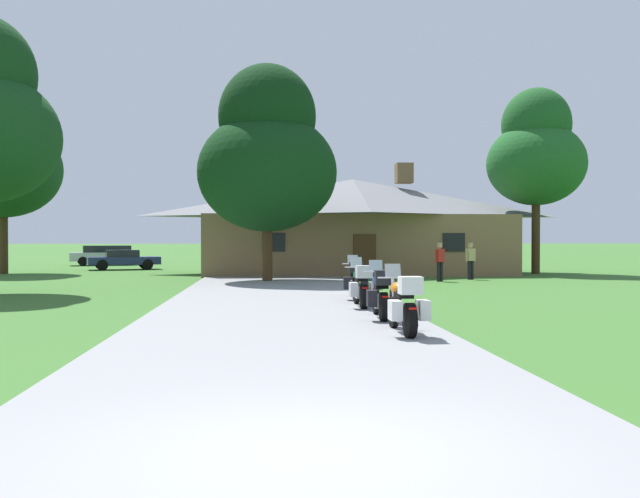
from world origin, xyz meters
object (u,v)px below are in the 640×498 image
bystander_tan_shirt_beside_signpost (471,259)px  parked_navy_sedan_far_left (123,259)px  motorcycle_orange_nearest_to_camera (404,305)px  motorcycle_blue_second_in_row (381,295)px  bystander_red_shirt_near_lodge (440,260)px  tree_by_lodge_front (267,156)px  tree_left_far (3,155)px  parked_silver_suv_far_left (105,254)px  motorcycle_red_farthest_in_row (355,281)px  motorcycle_green_third_in_row (361,286)px  tree_right_of_lodge (536,152)px

bystander_tan_shirt_beside_signpost → parked_navy_sedan_far_left: size_ratio=0.37×
motorcycle_orange_nearest_to_camera → bystander_tan_shirt_beside_signpost: (6.79, 18.02, 0.34)m
motorcycle_blue_second_in_row → parked_navy_sedan_far_left: (-11.17, 27.10, 0.03)m
bystander_red_shirt_near_lodge → tree_by_lodge_front: 8.78m
tree_left_far → parked_silver_suv_far_left: 13.16m
motorcycle_blue_second_in_row → tree_by_lodge_front: bearing=102.2°
motorcycle_red_farthest_in_row → tree_by_lodge_front: size_ratio=0.22×
motorcycle_orange_nearest_to_camera → motorcycle_green_third_in_row: (-0.08, 5.19, 0.00)m
motorcycle_blue_second_in_row → tree_left_far: bearing=128.7°
motorcycle_green_third_in_row → bystander_red_shirt_near_lodge: size_ratio=1.23×
tree_by_lodge_front → motorcycle_green_third_in_row: bearing=-78.4°
motorcycle_red_farthest_in_row → bystander_tan_shirt_beside_signpost: size_ratio=1.24×
motorcycle_red_farthest_in_row → tree_right_of_lodge: tree_right_of_lodge is taller
motorcycle_green_third_in_row → tree_right_of_lodge: size_ratio=0.21×
bystander_red_shirt_near_lodge → parked_silver_suv_far_left: size_ratio=0.34×
bystander_red_shirt_near_lodge → tree_by_lodge_front: bearing=-30.5°
motorcycle_green_third_in_row → tree_by_lodge_front: bearing=101.5°
motorcycle_green_third_in_row → tree_left_far: (-16.45, 19.90, 5.71)m
motorcycle_blue_second_in_row → tree_left_far: 28.55m
tree_right_of_lodge → parked_navy_sedan_far_left: tree_right_of_lodge is taller
motorcycle_red_farthest_in_row → parked_silver_suv_far_left: (-13.98, 28.99, 0.17)m
motorcycle_green_third_in_row → bystander_tan_shirt_beside_signpost: 14.56m
tree_right_of_lodge → tree_by_lodge_front: 15.49m
bystander_tan_shirt_beside_signpost → tree_left_far: bearing=141.5°
tree_by_lodge_front → tree_right_of_lodge: bearing=22.0°
tree_right_of_lodge → motorcycle_orange_nearest_to_camera: bearing=-117.4°
motorcycle_orange_nearest_to_camera → tree_by_lodge_front: size_ratio=0.22×
tree_right_of_lodge → parked_navy_sedan_far_left: (-22.99, 6.78, -5.84)m
tree_right_of_lodge → parked_navy_sedan_far_left: size_ratio=2.18×
parked_silver_suv_far_left → tree_left_far: bearing=151.0°
bystander_red_shirt_near_lodge → tree_left_far: 23.73m
motorcycle_orange_nearest_to_camera → tree_left_far: 30.58m
tree_left_far → parked_silver_suv_far_left: (2.63, 11.64, -5.54)m
motorcycle_orange_nearest_to_camera → motorcycle_red_farthest_in_row: size_ratio=1.00×
motorcycle_red_farthest_in_row → bystander_red_shirt_near_lodge: (4.93, 8.93, 0.34)m
tree_right_of_lodge → parked_navy_sedan_far_left: bearing=163.6°
tree_left_far → parked_silver_suv_far_left: bearing=77.3°
motorcycle_red_farthest_in_row → parked_navy_sedan_far_left: size_ratio=0.46×
motorcycle_blue_second_in_row → motorcycle_red_farthest_in_row: (0.09, 5.23, 0.00)m
bystander_red_shirt_near_lodge → parked_silver_suv_far_left: (-18.91, 20.05, -0.17)m
bystander_tan_shirt_beside_signpost → parked_silver_suv_far_left: 27.90m
bystander_tan_shirt_beside_signpost → parked_silver_suv_far_left: bystander_tan_shirt_beside_signpost is taller
motorcycle_green_third_in_row → bystander_red_shirt_near_lodge: bystander_red_shirt_near_lodge is taller
bystander_red_shirt_near_lodge → parked_silver_suv_far_left: 27.56m
motorcycle_blue_second_in_row → tree_left_far: size_ratio=0.20×
motorcycle_orange_nearest_to_camera → parked_navy_sedan_far_left: 31.66m
motorcycle_green_third_in_row → tree_by_lodge_front: size_ratio=0.22×
bystander_red_shirt_near_lodge → bystander_tan_shirt_beside_signpost: size_ratio=1.00×
motorcycle_orange_nearest_to_camera → bystander_tan_shirt_beside_signpost: size_ratio=1.24×
motorcycle_blue_second_in_row → tree_right_of_lodge: bearing=62.3°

